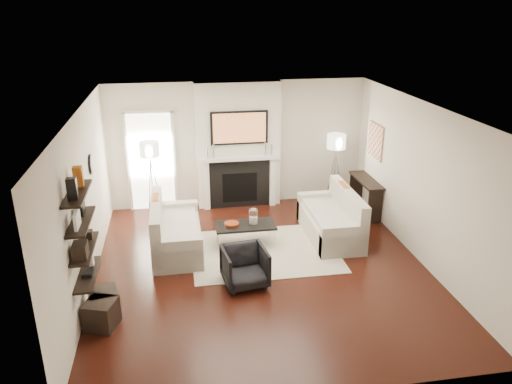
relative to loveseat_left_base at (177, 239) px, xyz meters
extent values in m
plane|color=black|center=(1.40, -0.92, -0.21)|extent=(6.00, 6.00, 0.00)
plane|color=white|center=(1.40, -0.92, 2.49)|extent=(6.00, 6.00, 0.00)
plane|color=silver|center=(1.40, 2.08, 1.14)|extent=(5.50, 0.00, 5.50)
plane|color=silver|center=(1.40, -3.92, 1.14)|extent=(5.50, 0.00, 5.50)
plane|color=silver|center=(-1.35, -0.92, 1.14)|extent=(0.00, 6.00, 6.00)
plane|color=silver|center=(4.15, -0.92, 1.14)|extent=(0.00, 6.00, 6.00)
cube|color=silver|center=(1.40, 1.96, 1.14)|extent=(1.80, 0.25, 2.70)
cube|color=black|center=(1.40, 1.82, 0.31)|extent=(1.30, 0.02, 1.04)
cube|color=black|center=(1.40, 1.82, 0.24)|extent=(0.75, 0.02, 0.65)
cube|color=white|center=(0.68, 1.79, 0.34)|extent=(0.12, 0.08, 1.10)
cube|color=white|center=(2.12, 1.79, 0.34)|extent=(0.12, 0.08, 1.10)
cube|color=white|center=(1.40, 1.77, 0.91)|extent=(1.70, 0.18, 0.07)
cube|color=black|center=(1.40, 1.80, 1.57)|extent=(1.20, 0.06, 0.70)
cube|color=#BF723F|center=(1.40, 1.77, 1.57)|extent=(1.10, 0.00, 0.62)
cylinder|color=silver|center=(0.85, 1.78, 1.09)|extent=(0.04, 0.04, 0.30)
cylinder|color=silver|center=(0.72, 1.78, 1.06)|extent=(0.04, 0.04, 0.24)
cylinder|color=silver|center=(1.95, 1.78, 1.09)|extent=(0.04, 0.04, 0.30)
cylinder|color=silver|center=(2.08, 1.78, 1.06)|extent=(0.04, 0.04, 0.24)
cube|color=white|center=(-0.45, 2.06, 0.84)|extent=(0.90, 0.02, 2.10)
cube|color=white|center=(-0.93, 2.04, 0.84)|extent=(0.06, 0.06, 2.16)
cube|color=white|center=(0.03, 2.04, 0.84)|extent=(0.06, 0.06, 2.16)
cube|color=white|center=(-0.45, 2.04, 1.92)|extent=(1.02, 0.06, 0.06)
cube|color=#BCAF9A|center=(1.54, -0.35, -0.20)|extent=(2.60, 2.00, 0.01)
cube|color=beige|center=(0.00, 0.00, 0.00)|extent=(0.85, 1.80, 0.42)
cube|color=beige|center=(-0.33, 0.00, 0.32)|extent=(0.18, 1.80, 0.80)
cube|color=beige|center=(0.00, -0.81, 0.09)|extent=(0.85, 0.18, 0.60)
cube|color=beige|center=(0.00, 0.81, 0.09)|extent=(0.85, 0.18, 0.60)
cube|color=beige|center=(0.05, 0.00, 0.26)|extent=(0.63, 1.44, 0.10)
cube|color=#A55014|center=(-0.33, 0.30, 0.52)|extent=(0.10, 0.42, 0.42)
cube|color=black|center=(-0.33, -0.30, 0.51)|extent=(0.10, 0.40, 0.40)
cube|color=beige|center=(2.89, 0.06, 0.00)|extent=(0.85, 1.80, 0.42)
cube|color=beige|center=(3.22, 0.06, 0.32)|extent=(0.18, 1.80, 0.80)
cube|color=beige|center=(2.89, -0.75, 0.09)|extent=(0.85, 0.18, 0.60)
cube|color=beige|center=(2.89, 0.87, 0.09)|extent=(0.85, 0.18, 0.60)
cube|color=beige|center=(2.84, 0.06, 0.26)|extent=(0.63, 1.44, 0.10)
cube|color=#A55014|center=(3.22, 0.36, 0.52)|extent=(0.10, 0.42, 0.42)
cube|color=black|center=(3.22, -0.24, 0.51)|extent=(0.10, 0.40, 0.40)
cube|color=black|center=(1.24, -0.03, 0.19)|extent=(1.10, 0.55, 0.04)
cylinder|color=silver|center=(0.74, -0.25, -0.02)|extent=(0.02, 0.02, 0.38)
cylinder|color=silver|center=(1.74, -0.25, -0.02)|extent=(0.02, 0.02, 0.38)
cylinder|color=silver|center=(0.74, 0.19, -0.02)|extent=(0.02, 0.02, 0.38)
cylinder|color=silver|center=(1.74, 0.19, -0.02)|extent=(0.02, 0.02, 0.38)
cylinder|color=white|center=(1.39, -0.03, 0.35)|extent=(0.17, 0.17, 0.29)
cylinder|color=white|center=(1.39, -0.03, 0.29)|extent=(0.09, 0.09, 0.14)
cylinder|color=#9D3B1A|center=(0.99, -0.03, 0.24)|extent=(0.27, 0.27, 0.05)
imported|color=black|center=(1.04, -1.38, 0.13)|extent=(0.74, 0.71, 0.69)
cylinder|color=silver|center=(-0.45, 1.65, 0.39)|extent=(0.02, 0.02, 1.20)
cylinder|color=white|center=(-0.45, 1.65, 1.24)|extent=(0.40, 0.40, 0.30)
cylinder|color=silver|center=(-0.34, 1.65, 0.39)|extent=(0.25, 0.02, 1.23)
cylinder|color=silver|center=(-0.51, 1.75, 0.39)|extent=(0.14, 0.22, 1.23)
cylinder|color=silver|center=(-0.51, 1.56, 0.39)|extent=(0.14, 0.22, 1.23)
cylinder|color=silver|center=(3.45, 1.60, 0.39)|extent=(0.02, 0.02, 1.20)
cylinder|color=white|center=(3.45, 1.60, 1.24)|extent=(0.40, 0.40, 0.30)
cylinder|color=silver|center=(3.56, 1.60, 0.39)|extent=(0.25, 0.02, 1.23)
cylinder|color=silver|center=(3.39, 1.69, 0.39)|extent=(0.14, 0.22, 1.23)
cylinder|color=silver|center=(3.39, 1.50, 0.39)|extent=(0.14, 0.22, 1.23)
cube|color=black|center=(3.97, 1.06, 0.52)|extent=(0.35, 1.20, 0.04)
cube|color=black|center=(3.97, 0.51, 0.14)|extent=(0.30, 0.04, 0.71)
cube|color=black|center=(3.97, 1.61, 0.14)|extent=(0.30, 0.04, 0.71)
cube|color=#B4765A|center=(4.13, 1.13, 1.34)|extent=(0.03, 0.70, 0.70)
cube|color=black|center=(-1.22, -1.92, 0.49)|extent=(0.25, 1.00, 0.03)
cube|color=black|center=(-1.22, -1.92, 0.89)|extent=(0.25, 1.00, 0.04)
cube|color=black|center=(-1.22, -1.92, 1.29)|extent=(0.25, 1.00, 0.04)
cube|color=black|center=(-1.22, -1.92, 1.69)|extent=(0.25, 1.00, 0.04)
cube|color=black|center=(-1.22, -2.17, 1.85)|extent=(0.12, 0.10, 0.28)
cube|color=#A55014|center=(-1.22, -1.70, 1.85)|extent=(0.12, 0.10, 0.28)
cube|color=white|center=(-1.22, -2.13, 1.42)|extent=(0.04, 0.30, 0.22)
cube|color=black|center=(-1.22, -1.70, 1.40)|extent=(0.04, 0.22, 0.18)
cube|color=black|center=(-1.22, -2.20, 1.01)|extent=(0.18, 0.25, 0.20)
cube|color=black|center=(-1.22, -1.65, 0.97)|extent=(0.15, 0.12, 0.12)
cube|color=black|center=(-1.22, -1.95, 0.53)|extent=(0.14, 0.20, 0.05)
cube|color=white|center=(-1.22, -1.68, 0.60)|extent=(0.10, 0.10, 0.18)
cylinder|color=black|center=(-1.33, -0.02, 1.49)|extent=(0.04, 0.34, 0.34)
cylinder|color=white|center=(-1.31, -0.02, 1.49)|extent=(0.01, 0.29, 0.29)
cube|color=black|center=(-1.07, -1.89, -0.01)|extent=(0.48, 0.48, 0.40)
cube|color=black|center=(-1.07, -2.16, -0.01)|extent=(0.51, 0.51, 0.40)
camera|label=1|loc=(0.08, -8.24, 4.02)|focal=35.00mm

